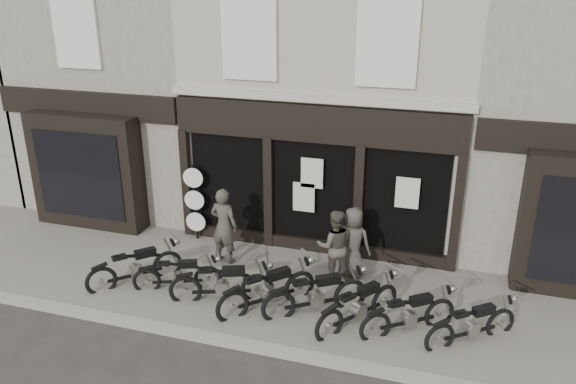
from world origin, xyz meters
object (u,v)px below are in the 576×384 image
(motorcycle_1, at_px, (179,277))
(motorcycle_6, at_px, (409,317))
(man_left, at_px, (224,226))
(man_right, at_px, (353,242))
(motorcycle_5, at_px, (359,309))
(man_centre, at_px, (335,246))
(motorcycle_4, at_px, (316,298))
(motorcycle_3, at_px, (268,293))
(advert_sign_post, at_px, (195,206))
(motorcycle_7, at_px, (472,328))
(motorcycle_0, at_px, (136,270))
(motorcycle_2, at_px, (223,287))

(motorcycle_1, height_order, motorcycle_6, motorcycle_6)
(man_left, xyz_separation_m, man_right, (3.12, 0.23, -0.10))
(motorcycle_1, height_order, motorcycle_5, motorcycle_5)
(man_centre, height_order, man_right, man_centre)
(motorcycle_4, bearing_deg, motorcycle_3, 153.11)
(motorcycle_5, distance_m, man_centre, 1.85)
(man_right, height_order, advert_sign_post, advert_sign_post)
(motorcycle_7, bearing_deg, motorcycle_0, 141.75)
(motorcycle_3, xyz_separation_m, man_left, (-1.69, 1.63, 0.62))
(motorcycle_6, xyz_separation_m, advert_sign_post, (-5.86, 2.54, 0.66))
(motorcycle_2, xyz_separation_m, motorcycle_3, (1.04, 0.02, 0.02))
(motorcycle_3, distance_m, man_right, 2.41)
(motorcycle_4, distance_m, motorcycle_7, 3.12)
(motorcycle_2, distance_m, motorcycle_4, 2.06)
(motorcycle_3, xyz_separation_m, motorcycle_6, (2.95, 0.03, -0.04))
(man_left, bearing_deg, advert_sign_post, -31.19)
(motorcycle_4, height_order, man_left, man_left)
(motorcycle_0, relative_size, man_left, 0.95)
(motorcycle_1, xyz_separation_m, advert_sign_post, (-0.73, 2.43, 0.69))
(motorcycle_3, xyz_separation_m, motorcycle_4, (1.02, 0.14, -0.00))
(motorcycle_3, relative_size, man_right, 1.12)
(motorcycle_1, bearing_deg, motorcycle_7, -23.28)
(motorcycle_4, xyz_separation_m, motorcycle_6, (1.93, -0.10, -0.04))
(motorcycle_5, distance_m, motorcycle_7, 2.19)
(motorcycle_1, distance_m, man_right, 4.05)
(motorcycle_2, xyz_separation_m, motorcycle_4, (2.05, 0.15, 0.01))
(motorcycle_2, bearing_deg, man_left, 91.09)
(motorcycle_3, height_order, man_centre, man_centre)
(motorcycle_6, bearing_deg, motorcycle_3, 143.70)
(man_right, bearing_deg, motorcycle_1, 34.49)
(motorcycle_4, bearing_deg, motorcycle_7, -35.88)
(motorcycle_4, relative_size, motorcycle_7, 1.16)
(motorcycle_4, height_order, man_right, man_right)
(motorcycle_1, distance_m, advert_sign_post, 2.63)
(motorcycle_6, distance_m, man_centre, 2.47)
(man_centre, bearing_deg, motorcycle_2, 17.80)
(motorcycle_0, distance_m, motorcycle_3, 3.24)
(motorcycle_2, relative_size, man_right, 1.27)
(motorcycle_4, distance_m, man_right, 1.86)
(man_left, relative_size, advert_sign_post, 0.87)
(motorcycle_6, relative_size, advert_sign_post, 0.83)
(motorcycle_6, distance_m, man_left, 4.95)
(motorcycle_2, height_order, motorcycle_7, motorcycle_2)
(motorcycle_4, relative_size, man_left, 1.07)
(man_right, bearing_deg, man_centre, 51.32)
(advert_sign_post, bearing_deg, man_left, -44.06)
(man_left, distance_m, advert_sign_post, 1.54)
(man_left, xyz_separation_m, man_centre, (2.76, -0.10, -0.09))
(motorcycle_6, bearing_deg, man_right, 92.61)
(motorcycle_0, xyz_separation_m, motorcycle_5, (5.18, -0.09, 0.00))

